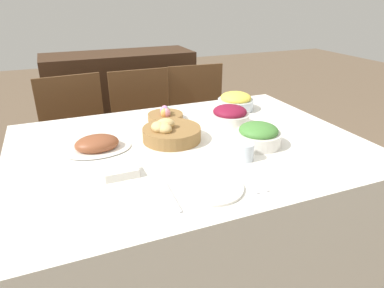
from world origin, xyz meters
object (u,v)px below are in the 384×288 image
(pineapple_bowl, at_px, (236,101))
(knife, at_px, (246,181))
(chair_far_center, at_px, (146,130))
(green_salad_bowl, at_px, (258,135))
(ham_platter, at_px, (97,145))
(drinking_cup, at_px, (246,152))
(dinner_plate, at_px, (211,188))
(butter_dish, at_px, (121,172))
(spoon, at_px, (253,179))
(beet_salad_bowl, at_px, (230,117))
(chair_far_right, at_px, (201,122))
(chair_far_left, at_px, (78,139))
(bread_basket, at_px, (170,133))
(sideboard, at_px, (122,105))
(fork, at_px, (172,197))
(egg_basket, at_px, (165,115))

(pineapple_bowl, height_order, knife, pineapple_bowl)
(chair_far_center, height_order, green_salad_bowl, chair_far_center)
(ham_platter, xyz_separation_m, drinking_cup, (0.55, -0.33, 0.01))
(dinner_plate, relative_size, butter_dish, 1.84)
(spoon, bearing_deg, butter_dish, 151.66)
(butter_dish, bearing_deg, spoon, -25.35)
(beet_salad_bowl, bearing_deg, knife, -111.91)
(ham_platter, height_order, knife, ham_platter)
(ham_platter, xyz_separation_m, pineapple_bowl, (0.83, 0.27, 0.02))
(chair_far_right, relative_size, ham_platter, 3.02)
(pineapple_bowl, relative_size, butter_dish, 1.66)
(chair_far_left, bearing_deg, bread_basket, -71.19)
(pineapple_bowl, bearing_deg, green_salad_bowl, -107.80)
(beet_salad_bowl, xyz_separation_m, drinking_cup, (-0.12, -0.37, -0.02))
(pineapple_bowl, distance_m, dinner_plate, 0.91)
(chair_far_left, distance_m, sideboard, 0.83)
(ham_platter, distance_m, butter_dish, 0.27)
(chair_far_center, xyz_separation_m, beet_salad_bowl, (0.25, -0.75, 0.31))
(chair_far_center, bearing_deg, chair_far_left, -179.40)
(bread_basket, distance_m, dinner_plate, 0.46)
(green_salad_bowl, distance_m, knife, 0.34)
(fork, distance_m, spoon, 0.31)
(egg_basket, relative_size, fork, 0.99)
(chair_far_center, xyz_separation_m, dinner_plate, (-0.10, -1.26, 0.26))
(bread_basket, xyz_separation_m, ham_platter, (-0.33, 0.02, -0.01))
(green_salad_bowl, distance_m, spoon, 0.32)
(sideboard, distance_m, green_salad_bowl, 1.76)
(chair_far_left, height_order, egg_basket, chair_far_left)
(green_salad_bowl, distance_m, drinking_cup, 0.17)
(chair_far_left, height_order, green_salad_bowl, chair_far_left)
(chair_far_center, xyz_separation_m, fork, (-0.24, -1.26, 0.26))
(drinking_cup, bearing_deg, chair_far_center, 96.64)
(chair_far_right, relative_size, drinking_cup, 12.32)
(pineapple_bowl, xyz_separation_m, dinner_plate, (-0.51, -0.75, -0.04))
(fork, distance_m, knife, 0.28)
(fork, bearing_deg, chair_far_right, 65.39)
(chair_far_center, bearing_deg, knife, -87.50)
(drinking_cup, bearing_deg, sideboard, 94.85)
(chair_far_left, xyz_separation_m, green_salad_bowl, (0.71, -1.00, 0.30))
(egg_basket, xyz_separation_m, pineapple_bowl, (0.44, 0.02, 0.02))
(egg_basket, distance_m, beet_salad_bowl, 0.35)
(bread_basket, distance_m, beet_salad_bowl, 0.35)
(chair_far_right, distance_m, pineapple_bowl, 0.60)
(fork, height_order, knife, same)
(chair_far_right, relative_size, knife, 4.63)
(green_salad_bowl, bearing_deg, ham_platter, 162.03)
(beet_salad_bowl, relative_size, drinking_cup, 2.81)
(chair_far_right, bearing_deg, egg_basket, -125.62)
(ham_platter, height_order, fork, ham_platter)
(beet_salad_bowl, relative_size, fork, 1.06)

